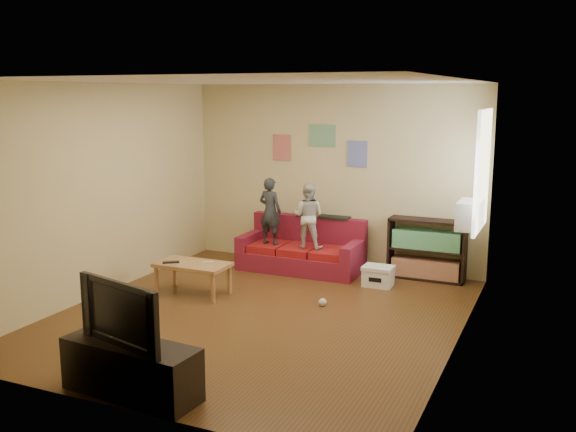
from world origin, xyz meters
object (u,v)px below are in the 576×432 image
at_px(sofa, 303,252).
at_px(file_box, 378,276).
at_px(tv_stand, 131,369).
at_px(bookshelf, 427,253).
at_px(child_b, 308,216).
at_px(television, 128,311).
at_px(coffee_table, 193,267).
at_px(child_a, 270,211).

relative_size(sofa, file_box, 4.42).
xyz_separation_m(file_box, tv_stand, (-1.06, -3.94, 0.09)).
bearing_deg(bookshelf, sofa, -172.35).
bearing_deg(child_b, file_box, 164.24).
height_order(child_b, tv_stand, child_b).
xyz_separation_m(tv_stand, television, (0.00, 0.00, 0.52)).
bearing_deg(child_b, coffee_table, 52.28).
distance_m(child_a, tv_stand, 4.25).
xyz_separation_m(child_b, tv_stand, (0.05, -4.15, -0.61)).
relative_size(child_a, television, 1.00).
distance_m(coffee_table, tv_stand, 2.81).
bearing_deg(file_box, television, -105.01).
height_order(coffee_table, tv_stand, tv_stand).
bearing_deg(tv_stand, sofa, 97.42).
bearing_deg(tv_stand, file_box, 79.74).
height_order(child_a, child_b, child_a).
bearing_deg(file_box, child_a, 173.16).
relative_size(child_b, file_box, 2.33).
distance_m(bookshelf, file_box, 0.83).
bearing_deg(coffee_table, television, -68.55).
distance_m(sofa, child_b, 0.62).
distance_m(child_b, coffee_table, 1.88).
bearing_deg(bookshelf, television, -109.13).
relative_size(sofa, tv_stand, 1.42).
relative_size(coffee_table, television, 0.95).
distance_m(child_a, television, 4.20).
xyz_separation_m(child_a, coffee_table, (-0.37, -1.53, -0.51)).
distance_m(child_a, child_b, 0.60).
relative_size(sofa, bookshelf, 1.68).
relative_size(file_box, television, 0.41).
relative_size(bookshelf, television, 1.08).
relative_size(child_b, tv_stand, 0.75).
height_order(sofa, television, television).
bearing_deg(television, tv_stand, 0.00).
bearing_deg(child_a, sofa, -153.00).
xyz_separation_m(child_b, television, (0.05, -4.15, -0.09)).
bearing_deg(television, child_b, 105.48).
distance_m(sofa, television, 4.34).
distance_m(coffee_table, file_box, 2.48).
xyz_separation_m(sofa, tv_stand, (0.20, -4.31, -0.03)).
relative_size(sofa, coffee_table, 1.90).
relative_size(bookshelf, tv_stand, 0.85).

